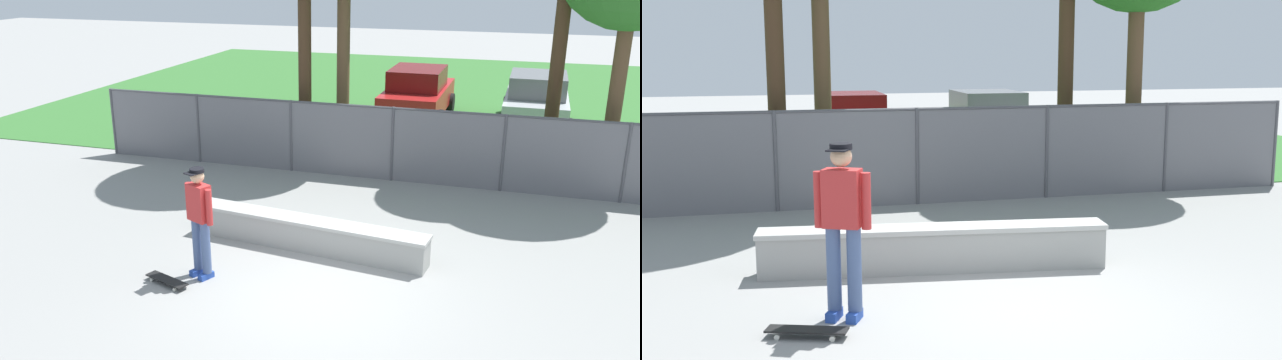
% 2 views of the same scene
% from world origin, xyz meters
% --- Properties ---
extents(ground_plane, '(80.00, 80.00, 0.00)m').
position_xyz_m(ground_plane, '(0.00, 0.00, 0.00)').
color(ground_plane, gray).
extents(grass_strip, '(26.80, 20.00, 0.02)m').
position_xyz_m(grass_strip, '(0.00, 16.10, 0.01)').
color(grass_strip, '#336B2D').
rests_on(grass_strip, ground).
extents(concrete_ledge, '(4.41, 1.01, 0.57)m').
position_xyz_m(concrete_ledge, '(-0.64, 1.59, 0.29)').
color(concrete_ledge, '#999993').
rests_on(concrete_ledge, ground).
extents(skateboarder, '(0.56, 0.39, 1.84)m').
position_xyz_m(skateboarder, '(-1.94, 0.08, 1.03)').
color(skateboarder, '#2647A5').
rests_on(skateboarder, ground).
extents(skateboard, '(0.82, 0.46, 0.09)m').
position_xyz_m(skateboard, '(-2.36, -0.35, 0.07)').
color(skateboard, black).
rests_on(skateboard, ground).
extents(chainlink_fence, '(14.87, 0.07, 1.74)m').
position_xyz_m(chainlink_fence, '(-0.00, 5.80, 0.95)').
color(chainlink_fence, '#4C4C51').
rests_on(chainlink_fence, ground).
extents(car_red, '(2.07, 4.22, 1.66)m').
position_xyz_m(car_red, '(-0.47, 12.13, 0.84)').
color(car_red, '#B21E1E').
rests_on(car_red, ground).
extents(car_silver, '(2.07, 4.22, 1.66)m').
position_xyz_m(car_silver, '(3.16, 12.12, 0.84)').
color(car_silver, '#B7BABF').
rests_on(car_silver, ground).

